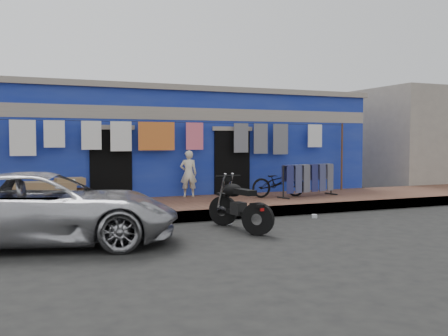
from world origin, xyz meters
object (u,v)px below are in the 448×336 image
Objects in this scene: seated_person at (188,174)px; bicycle at (279,179)px; motorcycle at (240,203)px; jeans_rack at (308,180)px; car at (46,207)px; charpoy at (54,192)px.

seated_person is 2.49m from bicycle.
motorcycle is 0.88× the size of jeans_rack.
bicycle is 3.93m from motorcycle.
motorcycle is at bearing 143.41° from bicycle.
car is 3.58× the size of seated_person.
jeans_rack reaches higher than motorcycle.
bicycle is 0.83× the size of charpoy.
seated_person is at bearing 69.55° from bicycle.
bicycle is at bearing 168.01° from seated_person.
seated_person is 0.69× the size of charpoy.
seated_person reaches higher than bicycle.
motorcycle reaches higher than charpoy.
jeans_rack is at bearing -99.08° from bicycle.
bicycle reaches higher than charpoy.
jeans_rack is (0.83, -0.19, -0.04)m from bicycle.
car is 2.45× the size of charpoy.
jeans_rack is (6.66, -0.81, 0.16)m from charpoy.
bicycle is 5.86m from charpoy.
car reaches higher than bicycle.
motorcycle is at bearing -47.72° from charpoy.
bicycle is (2.26, -1.02, -0.14)m from seated_person.
charpoy is at bearing 8.40° from car.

